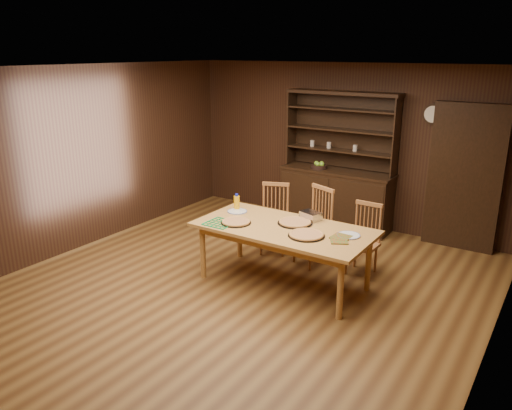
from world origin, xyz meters
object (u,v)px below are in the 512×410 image
Objects in this scene: dining_table at (284,232)px; juice_bottle at (237,202)px; chair_left at (274,216)px; chair_center at (316,223)px; chair_right at (364,236)px; china_hutch at (336,191)px.

juice_bottle is (-0.87, 0.24, 0.17)m from dining_table.
chair_left is 0.69m from chair_center.
dining_table is 1.14m from chair_right.
china_hutch reaches higher than chair_left.
china_hutch is at bearing 127.90° from chair_right.
china_hutch is 2.19× the size of chair_left.
china_hutch is 2.17m from juice_bottle.
china_hutch reaches higher than juice_bottle.
chair_left is 0.74m from juice_bottle.
dining_table is at bearing -126.21° from chair_right.
dining_table is at bearing -81.02° from china_hutch.
juice_bottle is (-1.56, -0.65, 0.36)m from chair_right.
chair_right is (0.69, 0.89, -0.19)m from dining_table.
juice_bottle is at bearing -155.76° from chair_right.
chair_left reaches higher than juice_bottle.
chair_right reaches higher than dining_table.
dining_table is 9.85× the size of juice_bottle.
chair_center reaches higher than chair_right.
china_hutch is at bearing 76.66° from juice_bottle.
china_hutch is 2.05× the size of chair_center.
chair_center is at bearing 32.38° from juice_bottle.
chair_left is 0.93× the size of chair_center.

